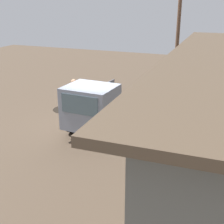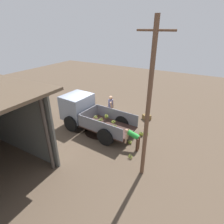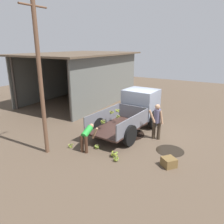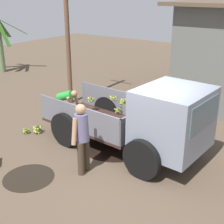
{
  "view_description": "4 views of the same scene",
  "coord_description": "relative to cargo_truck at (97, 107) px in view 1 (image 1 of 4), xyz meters",
  "views": [
    {
      "loc": [
        10.31,
        4.89,
        4.96
      ],
      "look_at": [
        0.17,
        0.89,
        0.91
      ],
      "focal_mm": 50.0,
      "sensor_mm": 36.0,
      "label": 1
    },
    {
      "loc": [
        -6.17,
        8.0,
        5.8
      ],
      "look_at": [
        -1.63,
        0.07,
        1.33
      ],
      "focal_mm": 28.0,
      "sensor_mm": 36.0,
      "label": 2
    },
    {
      "loc": [
        -10.27,
        -4.35,
        4.42
      ],
      "look_at": [
        -0.75,
        1.29,
        0.96
      ],
      "focal_mm": 35.0,
      "sensor_mm": 36.0,
      "label": 3
    },
    {
      "loc": [
        3.59,
        -6.13,
        4.15
      ],
      "look_at": [
        -0.82,
        0.04,
        1.15
      ],
      "focal_mm": 50.0,
      "sensor_mm": 36.0,
      "label": 4
    }
  ],
  "objects": [
    {
      "name": "cargo_truck",
      "position": [
        0.0,
        0.0,
        0.0
      ],
      "size": [
        4.73,
        2.29,
        2.01
      ],
      "rotation": [
        0.0,
        0.0,
        -0.06
      ],
      "color": "#37231E",
      "rests_on": "ground"
    },
    {
      "name": "banana_bunch_on_ground_3",
      "position": [
        -3.9,
        1.4,
        -0.96
      ],
      "size": [
        0.2,
        0.2,
        0.19
      ],
      "color": "brown",
      "rests_on": "ground"
    },
    {
      "name": "ground",
      "position": [
        -0.27,
        -0.34,
        -1.07
      ],
      "size": [
        36.0,
        36.0,
        0.0
      ],
      "primitive_type": "plane",
      "color": "brown"
    },
    {
      "name": "mud_patch_1",
      "position": [
        -1.24,
        0.03,
        -1.06
      ],
      "size": [
        1.95,
        1.95,
        0.01
      ],
      "primitive_type": "cylinder",
      "color": "black",
      "rests_on": "ground"
    },
    {
      "name": "banana_bunch_on_ground_0",
      "position": [
        -3.63,
        -0.71,
        -0.93
      ],
      "size": [
        0.29,
        0.3,
        0.25
      ],
      "color": "#494230",
      "rests_on": "ground"
    },
    {
      "name": "banana_bunch_on_ground_1",
      "position": [
        -3.37,
        0.33,
        -0.96
      ],
      "size": [
        0.24,
        0.24,
        0.2
      ],
      "color": "brown",
      "rests_on": "ground"
    },
    {
      "name": "person_foreground_visitor",
      "position": [
        -1.06,
        -1.55,
        -0.1
      ],
      "size": [
        0.45,
        0.71,
        1.75
      ],
      "rotation": [
        0.0,
        0.0,
        3.29
      ],
      "color": "#3F3225",
      "rests_on": "ground"
    },
    {
      "name": "banana_palm_0",
      "position": [
        -11.02,
        3.46,
        0.43
      ],
      "size": [
        2.19,
        2.88,
        2.8
      ],
      "color": "#677E53",
      "rests_on": "ground"
    },
    {
      "name": "mud_patch_0",
      "position": [
        -0.04,
        0.48,
        -1.06
      ],
      "size": [
        1.01,
        1.01,
        0.01
      ],
      "primitive_type": "cylinder",
      "color": "black",
      "rests_on": "ground"
    },
    {
      "name": "mud_patch_2",
      "position": [
        -1.93,
        -2.51,
        -1.06
      ],
      "size": [
        1.21,
        1.21,
        0.01
      ],
      "primitive_type": "cylinder",
      "color": "black",
      "rests_on": "ground"
    },
    {
      "name": "wooden_crate_0",
      "position": [
        -3.2,
        -2.83,
        -0.89
      ],
      "size": [
        0.66,
        0.66,
        0.34
      ],
      "primitive_type": "cube",
      "rotation": [
        0.0,
        0.0,
        2.47
      ],
      "color": "brown",
      "rests_on": "ground"
    },
    {
      "name": "banana_bunch_on_ground_2",
      "position": [
        -3.89,
        -0.93,
        -0.96
      ],
      "size": [
        0.23,
        0.22,
        0.18
      ],
      "color": "brown",
      "rests_on": "ground"
    },
    {
      "name": "utility_pole",
      "position": [
        -4.71,
        1.99,
        2.11
      ],
      "size": [
        1.22,
        0.17,
        6.16
      ],
      "color": "brown",
      "rests_on": "ground"
    },
    {
      "name": "person_worker_loading",
      "position": [
        -3.68,
        0.62,
        -0.38
      ],
      "size": [
        0.84,
        0.66,
        1.09
      ],
      "rotation": [
        0.0,
        0.0,
        0.09
      ],
      "color": "#462C1E",
      "rests_on": "ground"
    }
  ]
}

